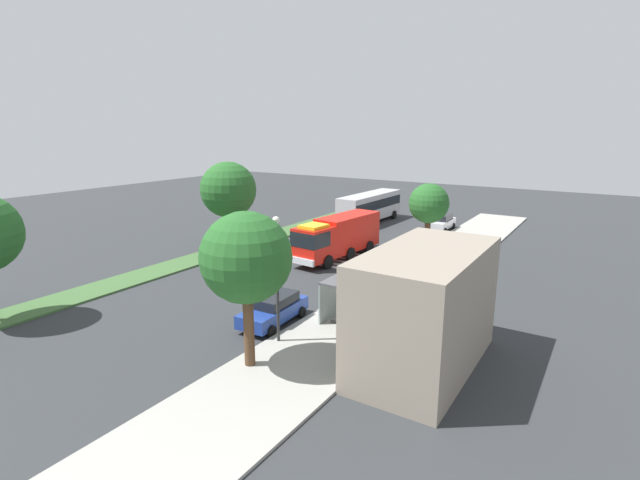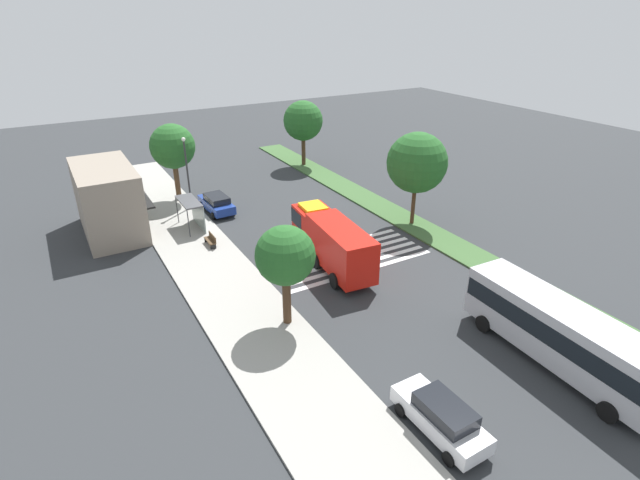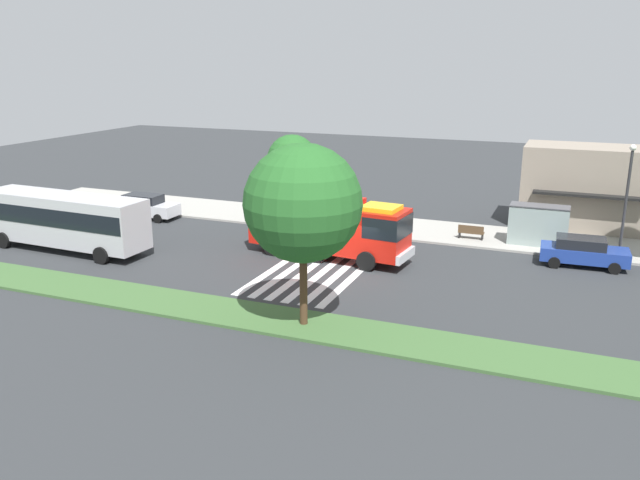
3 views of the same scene
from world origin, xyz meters
The scene contains 16 objects.
ground_plane centered at (0.00, 0.00, 0.00)m, with size 120.00×120.00×0.00m, color #2D3033.
sidewalk centered at (0.00, 9.46, 0.07)m, with size 60.00×5.56×0.14m, color #9E9B93.
median_strip centered at (0.00, -8.18, 0.07)m, with size 60.00×3.00×0.14m, color #3D6033.
crosswalk centered at (-1.94, 0.00, 0.01)m, with size 4.95×12.02×0.01m.
fire_truck centered at (-2.00, 1.59, 2.00)m, with size 9.86×3.45×3.53m.
parked_car_west centered at (-17.98, 5.48, 0.90)m, with size 4.77×2.05×1.74m.
parked_car_mid centered at (11.61, 5.47, 0.85)m, with size 4.76×2.28×1.64m.
transit_bus centered at (-17.49, -3.00, 2.03)m, with size 11.11×3.15×3.42m.
bus_stop_shelter centered at (8.95, 8.29, 1.89)m, with size 3.50×1.40×2.46m.
bench_near_shelter centered at (4.95, 8.27, 0.59)m, with size 1.60×0.50×0.90m.
street_lamp centered at (13.55, 7.28, 3.99)m, with size 0.36×0.36×6.57m.
storefront_building centered at (11.74, 14.41, 2.81)m, with size 8.74×5.17×5.63m.
sidewalk_tree_far_west centered at (-7.26, 7.68, 4.53)m, with size 3.43×3.43×6.16m.
sidewalk_tree_center centered at (16.27, 7.68, 5.29)m, with size 4.15×4.15×7.27m.
median_tree_far_west centered at (0.49, -8.18, 5.50)m, with size 4.99×4.99×7.86m.
median_tree_west centered at (20.26, -8.18, 5.24)m, with size 4.48×4.48×7.36m.
Camera 2 is at (-29.18, 18.05, 17.21)m, focal length 27.50 mm.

